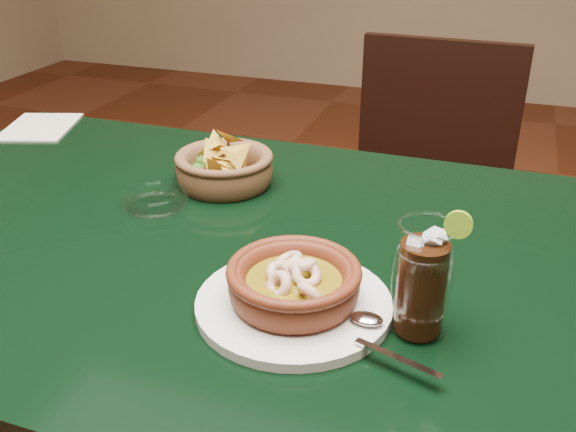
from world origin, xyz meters
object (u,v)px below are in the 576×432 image
(dining_table, at_px, (206,289))
(shrimp_plate, at_px, (294,288))
(chip_basket, at_px, (224,168))
(cola_drink, at_px, (422,280))
(dining_chair, at_px, (421,213))

(dining_table, distance_m, shrimp_plate, 0.27)
(chip_basket, relative_size, cola_drink, 1.26)
(dining_chair, bearing_deg, shrimp_plate, -92.79)
(shrimp_plate, distance_m, cola_drink, 0.15)
(cola_drink, bearing_deg, chip_basket, 141.37)
(chip_basket, height_order, cola_drink, cola_drink)
(dining_table, xyz_separation_m, chip_basket, (-0.04, 0.17, 0.13))
(dining_table, xyz_separation_m, dining_chair, (0.23, 0.71, -0.16))
(dining_table, relative_size, cola_drink, 7.73)
(dining_table, relative_size, shrimp_plate, 3.98)
(dining_table, xyz_separation_m, shrimp_plate, (0.19, -0.14, 0.13))
(dining_table, distance_m, chip_basket, 0.22)
(dining_chair, distance_m, shrimp_plate, 0.89)
(chip_basket, bearing_deg, dining_chair, 63.39)
(shrimp_plate, xyz_separation_m, chip_basket, (-0.23, 0.30, 0.00))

